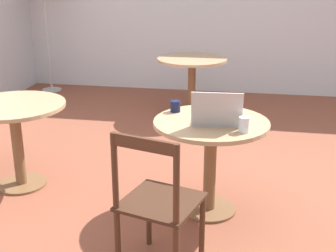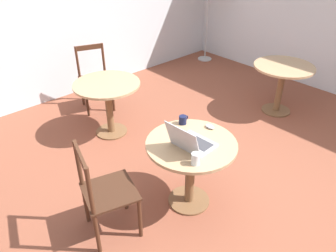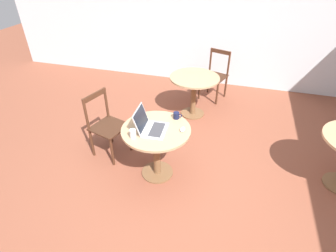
# 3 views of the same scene
# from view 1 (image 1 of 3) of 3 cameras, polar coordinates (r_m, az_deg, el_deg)

# --- Properties ---
(ground_plane) EXTENTS (16.00, 16.00, 0.00)m
(ground_plane) POSITION_cam_1_polar(r_m,az_deg,el_deg) (3.88, 8.11, -8.21)
(ground_plane) COLOR brown
(cafe_table_near) EXTENTS (0.83, 0.83, 0.71)m
(cafe_table_near) POSITION_cam_1_polar(r_m,az_deg,el_deg) (3.39, 5.23, -1.94)
(cafe_table_near) COLOR brown
(cafe_table_near) RESTS_ON ground_plane
(cafe_table_mid) EXTENTS (0.83, 0.83, 0.71)m
(cafe_table_mid) POSITION_cam_1_polar(r_m,az_deg,el_deg) (5.62, 2.94, 6.68)
(cafe_table_mid) COLOR brown
(cafe_table_mid) RESTS_ON ground_plane
(cafe_table_far) EXTENTS (0.83, 0.83, 0.71)m
(cafe_table_far) POSITION_cam_1_polar(r_m,az_deg,el_deg) (3.97, -18.15, 0.38)
(cafe_table_far) COLOR brown
(cafe_table_far) RESTS_ON ground_plane
(chair_near_left) EXTENTS (0.53, 0.53, 0.91)m
(chair_near_left) POSITION_cam_1_polar(r_m,az_deg,el_deg) (2.74, -1.30, -9.50)
(chair_near_left) COLOR #472819
(chair_near_left) RESTS_ON ground_plane
(laptop) EXTENTS (0.36, 0.36, 0.27)m
(laptop) POSITION_cam_1_polar(r_m,az_deg,el_deg) (3.27, 5.96, 1.19)
(laptop) COLOR #B7B7BC
(laptop) RESTS_ON cafe_table_near
(mouse) EXTENTS (0.06, 0.10, 0.03)m
(mouse) POSITION_cam_1_polar(r_m,az_deg,el_deg) (3.63, 4.88, 2.44)
(mouse) COLOR #B7B7BC
(mouse) RESTS_ON cafe_table_near
(mug) EXTENTS (0.11, 0.07, 0.08)m
(mug) POSITION_cam_1_polar(r_m,az_deg,el_deg) (3.52, 0.91, 2.44)
(mug) COLOR #141938
(mug) RESTS_ON cafe_table_near
(drinking_glass) EXTENTS (0.07, 0.07, 0.10)m
(drinking_glass) POSITION_cam_1_polar(r_m,az_deg,el_deg) (3.12, 9.26, 0.16)
(drinking_glass) COLOR silver
(drinking_glass) RESTS_ON cafe_table_near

